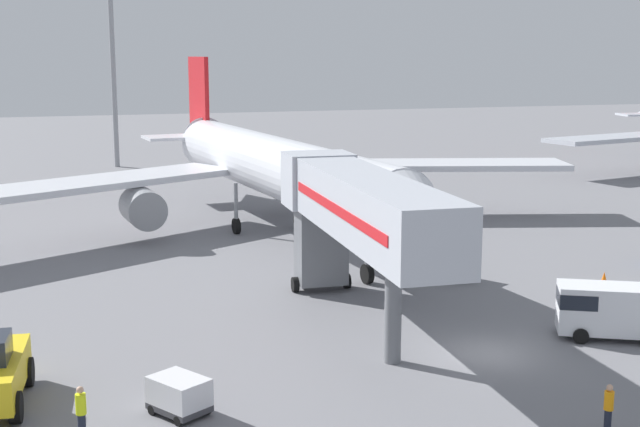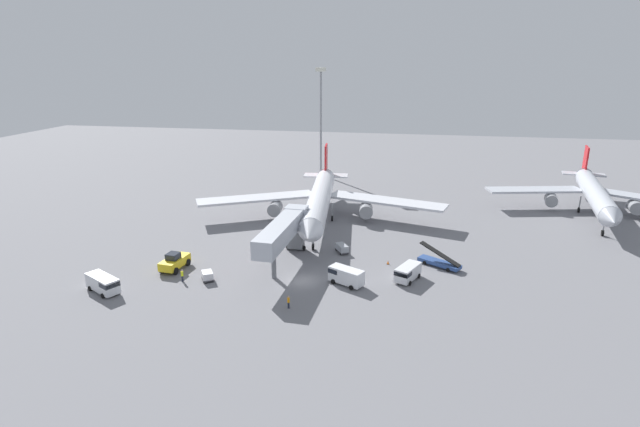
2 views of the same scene
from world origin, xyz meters
The scene contains 9 objects.
ground_plane centered at (0.00, 0.00, 0.00)m, with size 300.00×300.00×0.00m, color slate.
airplane_at_gate centered at (-2.45, 27.20, 4.68)m, with size 48.72×45.27×12.14m.
jet_bridge centered at (-3.94, 5.73, 5.46)m, with size 4.15×18.36×7.29m.
service_van_mid_right centered at (6.18, 0.16, 1.36)m, with size 5.34×4.07×2.39m.
baggage_cart_mid_left centered at (-13.31, -2.28, 0.76)m, with size 2.26×2.45×1.35m.
baggage_cart_mid_center centered at (4.03, 11.75, 0.78)m, with size 2.49×2.91×1.40m.
ground_crew_worker_foreground centered at (-16.65, -3.28, 0.97)m, with size 0.35×0.35×1.83m.
ground_crew_worker_midground centered at (0.04, -8.10, 0.90)m, with size 0.46×0.46×1.70m.
safety_cone_alpha centered at (11.71, 8.37, 0.29)m, with size 0.39×0.39×0.60m.
Camera 1 is at (-17.33, -30.99, 12.47)m, focal length 48.71 mm.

